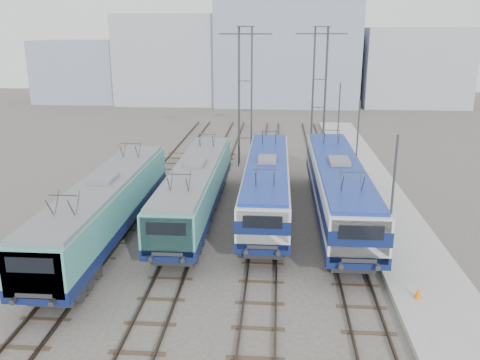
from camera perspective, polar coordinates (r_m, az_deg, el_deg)
The scene contains 16 objects.
ground at distance 25.33m, azimuth -2.79°, elevation -11.21°, with size 160.00×160.00×0.00m, color #514C47.
platform at distance 33.20m, azimuth 16.81°, elevation -4.70°, with size 4.00×70.00×0.30m, color #9E9E99.
locomotive_far_left at distance 29.61m, azimuth -14.94°, elevation -2.82°, with size 2.86×18.03×3.39m.
locomotive_center_left at distance 32.31m, azimuth -5.02°, elevation -0.77°, with size 2.78×17.54×3.30m.
locomotive_center_right at distance 33.08m, azimuth 3.04°, elevation -0.19°, with size 2.80×17.70×3.33m.
locomotive_far_right at distance 32.46m, azimuth 10.97°, elevation -0.58°, with size 2.96×18.74×3.52m.
catenary_tower_west at distance 44.61m, azimuth 0.60°, elevation 9.96°, with size 4.50×1.20×12.00m.
catenary_tower_east at distance 46.64m, azimuth 8.88°, elevation 10.06°, with size 4.50×1.20×12.00m.
mast_front at distance 26.23m, azimuth 16.68°, elevation -2.59°, with size 0.12×0.12×7.00m, color #3F4247.
mast_mid at distance 37.59m, azimuth 12.98°, elevation 3.41°, with size 0.12×0.12×7.00m, color #3F4247.
mast_rear at distance 49.26m, azimuth 11.00°, elevation 6.60°, with size 0.12×0.12×7.00m, color #3F4247.
safety_cone at distance 24.43m, azimuth 19.39°, elevation -11.89°, with size 0.35×0.35×0.49m, color orange.
building_west at distance 86.02m, azimuth -7.19°, elevation 13.29°, with size 18.00×12.00×14.00m, color #A1A7B3.
building_center at distance 84.27m, azimuth 5.26°, elevation 14.65°, with size 22.00×14.00×18.00m, color #8A95AC.
building_east at distance 87.01m, azimuth 18.79°, elevation 11.94°, with size 16.00×12.00×12.00m, color #A1A7B3.
building_far_west at distance 90.67m, azimuth -17.31°, elevation 11.59°, with size 14.00×10.00×10.00m, color #8A95AC.
Camera 1 is at (2.90, -22.21, 11.82)m, focal length 38.00 mm.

